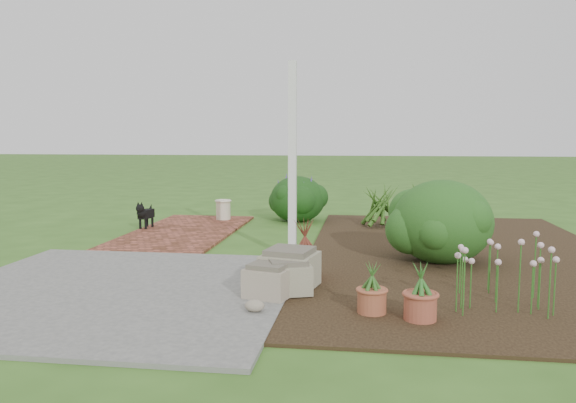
# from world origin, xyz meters

# --- Properties ---
(ground) EXTENTS (80.00, 80.00, 0.00)m
(ground) POSITION_xyz_m (0.00, 0.00, 0.00)
(ground) COLOR #345F1E
(ground) RESTS_ON ground
(concrete_patio) EXTENTS (3.50, 3.50, 0.04)m
(concrete_patio) POSITION_xyz_m (-1.25, -1.75, 0.02)
(concrete_patio) COLOR #595957
(concrete_patio) RESTS_ON ground
(brick_path) EXTENTS (1.60, 3.50, 0.04)m
(brick_path) POSITION_xyz_m (-1.70, 1.75, 0.02)
(brick_path) COLOR #592F1C
(brick_path) RESTS_ON ground
(garden_bed) EXTENTS (4.00, 7.00, 0.03)m
(garden_bed) POSITION_xyz_m (2.50, 0.50, 0.01)
(garden_bed) COLOR black
(garden_bed) RESTS_ON ground
(veranda_post) EXTENTS (0.10, 0.10, 2.50)m
(veranda_post) POSITION_xyz_m (0.30, 0.10, 1.25)
(veranda_post) COLOR white
(veranda_post) RESTS_ON ground
(stone_trough_near) EXTENTS (0.51, 0.51, 0.28)m
(stone_trough_near) POSITION_xyz_m (0.33, -1.78, 0.18)
(stone_trough_near) COLOR gray
(stone_trough_near) RESTS_ON concrete_patio
(stone_trough_mid) EXTENTS (0.54, 0.54, 0.28)m
(stone_trough_mid) POSITION_xyz_m (0.48, -1.63, 0.18)
(stone_trough_mid) COLOR gray
(stone_trough_mid) RESTS_ON concrete_patio
(stone_trough_far) EXTENTS (0.61, 0.61, 0.34)m
(stone_trough_far) POSITION_xyz_m (0.48, -1.44, 0.21)
(stone_trough_far) COLOR gray
(stone_trough_far) RESTS_ON concrete_patio
(black_dog) EXTENTS (0.18, 0.49, 0.42)m
(black_dog) POSITION_xyz_m (-2.42, 1.87, 0.29)
(black_dog) COLOR black
(black_dog) RESTS_ON brick_path
(cream_ceramic_urn) EXTENTS (0.31, 0.31, 0.35)m
(cream_ceramic_urn) POSITION_xyz_m (-1.38, 3.04, 0.22)
(cream_ceramic_urn) COLOR beige
(cream_ceramic_urn) RESTS_ON brick_path
(evergreen_shrub) EXTENTS (1.23, 1.23, 1.04)m
(evergreen_shrub) POSITION_xyz_m (2.17, 0.06, 0.55)
(evergreen_shrub) COLOR #0E3F13
(evergreen_shrub) RESTS_ON garden_bed
(agapanthus_clump_back) EXTENTS (1.30, 1.30, 0.91)m
(agapanthus_clump_back) POSITION_xyz_m (2.13, 2.07, 0.48)
(agapanthus_clump_back) COLOR #11390D
(agapanthus_clump_back) RESTS_ON garden_bed
(agapanthus_clump_front) EXTENTS (1.24, 1.24, 0.86)m
(agapanthus_clump_front) POSITION_xyz_m (1.47, 2.71, 0.46)
(agapanthus_clump_front) COLOR #17390D
(agapanthus_clump_front) RESTS_ON garden_bed
(pink_flower_patch) EXTENTS (1.16, 1.16, 0.65)m
(pink_flower_patch) POSITION_xyz_m (2.48, -1.69, 0.36)
(pink_flower_patch) COLOR #113D0F
(pink_flower_patch) RESTS_ON garden_bed
(terracotta_pot_bronze) EXTENTS (0.36, 0.36, 0.27)m
(terracotta_pot_bronze) POSITION_xyz_m (0.58, -0.98, 0.16)
(terracotta_pot_bronze) COLOR #B7503E
(terracotta_pot_bronze) RESTS_ON garden_bed
(terracotta_pot_small_left) EXTENTS (0.28, 0.28, 0.23)m
(terracotta_pot_small_left) POSITION_xyz_m (1.70, -2.28, 0.14)
(terracotta_pot_small_left) COLOR #9A4A34
(terracotta_pot_small_left) RESTS_ON garden_bed
(terracotta_pot_small_right) EXTENTS (0.27, 0.27, 0.21)m
(terracotta_pot_small_right) POSITION_xyz_m (1.30, -2.14, 0.14)
(terracotta_pot_small_right) COLOR #9C5134
(terracotta_pot_small_right) RESTS_ON garden_bed
(purple_flowering_bush) EXTENTS (1.28, 1.28, 0.86)m
(purple_flowering_bush) POSITION_xyz_m (-0.03, 3.29, 0.43)
(purple_flowering_bush) COLOR black
(purple_flowering_bush) RESTS_ON ground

